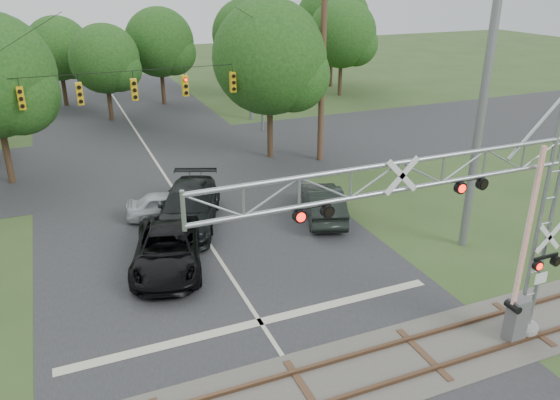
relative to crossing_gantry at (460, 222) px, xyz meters
name	(u,v)px	position (x,y,z in m)	size (l,w,h in m)	color
road_main	(221,261)	(-4.37, 8.36, -4.60)	(14.00, 90.00, 0.02)	#28282A
road_cross	(154,160)	(-4.37, 22.36, -4.59)	(90.00, 12.00, 0.02)	#28282A
railroad_track	(305,390)	(-4.37, 0.36, -4.57)	(90.00, 3.20, 0.17)	#4E4943
crossing_gantry	(460,222)	(0.00, 0.00, 0.00)	(11.32, 0.95, 7.42)	gray
traffic_signal_span	(177,78)	(-3.46, 18.36, 1.05)	(19.34, 0.36, 11.50)	slate
pickup_black	(168,249)	(-6.37, 8.75, -3.82)	(2.60, 5.64, 1.57)	black
car_dark	(188,207)	(-4.68, 12.23, -3.71)	(2.51, 6.19, 1.80)	black
sedan_silver	(169,205)	(-5.35, 13.34, -3.94)	(1.57, 3.89, 1.33)	#B2B5BA
suv_dark	(323,202)	(1.41, 10.62, -3.83)	(1.65, 4.72, 1.56)	black
streetlight	(260,66)	(4.11, 26.00, 0.09)	(2.24, 0.23, 8.40)	slate
utility_poles	(189,60)	(-1.93, 21.69, 1.42)	(26.40, 27.47, 13.76)	#483121
treeline	(151,45)	(-2.02, 33.31, 1.01)	(51.99, 26.26, 10.05)	#3D2B1B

